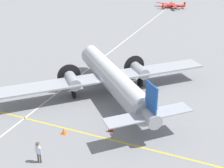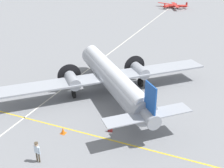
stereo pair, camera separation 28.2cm
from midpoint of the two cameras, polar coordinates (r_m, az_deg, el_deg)
name	(u,v)px [view 2 (the right image)]	position (r m, az deg, el deg)	size (l,w,h in m)	color
ground_plane	(112,96)	(32.99, 0.24, -2.52)	(300.00, 300.00, 0.00)	slate
apron_line_eastwest	(80,132)	(26.97, -6.30, -9.65)	(120.00, 0.16, 0.01)	gold
apron_line_northsouth	(65,87)	(35.70, -9.32, -0.60)	(0.16, 120.00, 0.01)	silver
airliner_main	(111,76)	(32.24, 0.01, 1.66)	(20.51, 20.35, 5.60)	#9399A3
crew_foreground	(37,150)	(23.53, -14.65, -12.82)	(0.63, 0.35, 1.87)	#473D2D
suitcase_near_door	(110,130)	(26.72, -0.10, -9.25)	(0.43, 0.17, 0.50)	maroon
light_aircraft_distant	(176,6)	(89.20, 12.89, 15.23)	(6.89, 8.93, 1.81)	#B2231E
light_aircraft_taxiing	(171,5)	(89.89, 11.91, 15.39)	(8.81, 6.80, 1.80)	#B2231E
traffic_cone	(63,131)	(26.81, -9.62, -9.35)	(0.49, 0.49, 0.64)	orange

